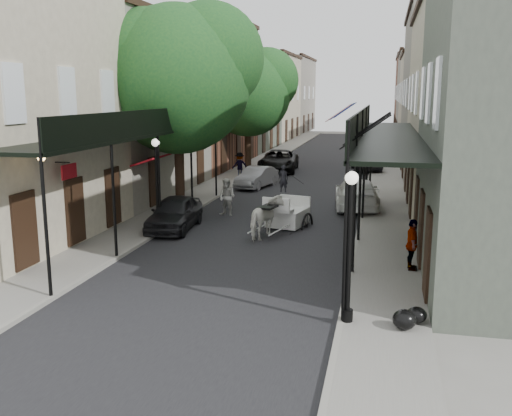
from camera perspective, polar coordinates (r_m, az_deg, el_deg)
The scene contains 24 objects.
ground at distance 17.02m, azimuth -4.51°, elevation -7.86°, with size 140.00×140.00×0.00m, color gray.
road at distance 36.10m, azimuth 4.86°, elevation 2.47°, with size 8.00×90.00×0.01m, color black.
sidewalk_left at distance 37.09m, azimuth -2.83°, elevation 2.82°, with size 2.20×90.00×0.12m, color gray.
sidewalk_right at distance 35.77m, azimuth 12.82°, elevation 2.23°, with size 2.20×90.00×0.12m, color gray.
building_row_left at distance 47.28m, azimuth -3.89°, elevation 10.98°, with size 5.00×80.00×10.50m, color beige.
building_row_right at distance 45.50m, azimuth 17.74°, elevation 10.46°, with size 5.00×80.00×10.50m, color gray.
gallery_left at distance 24.34m, azimuth -10.68°, elevation 7.57°, with size 2.20×18.05×4.88m.
gallery_right at distance 22.37m, azimuth 12.69°, elevation 7.16°, with size 2.20×18.05×4.88m.
tree_near at distance 27.07m, azimuth -6.96°, elevation 13.21°, with size 7.31×6.80×9.63m.
tree_far at distance 40.54m, azimuth -0.25°, elevation 11.76°, with size 6.45×6.00×8.61m.
lamppost_right_near at distance 13.82m, azimuth 9.33°, elevation -3.67°, with size 0.32×0.32×3.71m.
lamppost_left at distance 23.39m, azimuth -9.89°, elevation 2.50°, with size 0.32×0.32×3.71m.
lamppost_right_far at distance 33.53m, azimuth 11.42°, elevation 5.12°, with size 0.32×0.32×3.71m.
horse at distance 22.30m, azimuth 1.09°, elevation -0.99°, with size 0.88×1.93×1.63m, color white.
carriage at distance 24.54m, azimuth 3.55°, elevation 0.72°, with size 1.99×2.64×2.73m.
pedestrian_walking at distance 26.38m, azimuth -2.91°, elevation 1.09°, with size 0.85×0.67×1.76m, color beige.
pedestrian_sidewalk_left at distance 37.44m, azimuth -1.64°, elevation 4.29°, with size 1.08×0.62×1.67m, color gray.
pedestrian_sidewalk_right at distance 18.58m, azimuth 15.34°, elevation -3.56°, with size 0.96×0.40×1.64m, color gray.
car_left_near at distance 23.98m, azimuth -8.15°, elevation -0.49°, with size 1.66×4.12×1.41m, color black.
car_left_mid at distance 34.33m, azimuth 0.06°, elevation 3.09°, with size 1.32×3.79×1.25m, color gray.
car_left_far at distance 41.44m, azimuth 2.28°, elevation 4.73°, with size 2.56×5.56×1.54m, color black.
car_right_near at distance 28.51m, azimuth 10.05°, elevation 1.41°, with size 2.06×5.06×1.47m, color white.
car_right_far at distance 42.53m, azimuth 10.98°, elevation 4.71°, with size 1.84×4.58×1.56m, color black.
trash_bags at distance 14.34m, azimuth 15.07°, elevation -10.56°, with size 0.83×0.98×0.48m.
Camera 1 is at (4.80, -15.34, 5.62)m, focal length 40.00 mm.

